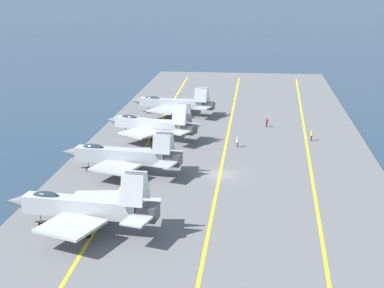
% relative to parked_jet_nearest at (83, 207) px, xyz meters
% --- Properties ---
extents(ground_plane, '(2000.00, 2000.00, 0.00)m').
position_rel_parked_jet_nearest_xyz_m(ground_plane, '(20.27, -13.06, -3.23)').
color(ground_plane, '#23384C').
extents(carrier_deck, '(176.25, 45.04, 0.40)m').
position_rel_parked_jet_nearest_xyz_m(carrier_deck, '(20.27, -13.06, -3.03)').
color(carrier_deck, slate).
rests_on(carrier_deck, ground).
extents(deck_stripe_foul_line, '(158.55, 5.53, 0.01)m').
position_rel_parked_jet_nearest_xyz_m(deck_stripe_foul_line, '(20.27, -25.45, -2.82)').
color(deck_stripe_foul_line, yellow).
rests_on(deck_stripe_foul_line, carrier_deck).
extents(deck_stripe_centerline, '(158.62, 0.36, 0.01)m').
position_rel_parked_jet_nearest_xyz_m(deck_stripe_centerline, '(20.27, -13.06, -2.82)').
color(deck_stripe_centerline, yellow).
rests_on(deck_stripe_centerline, carrier_deck).
extents(deck_stripe_edge_line, '(158.60, 3.23, 0.01)m').
position_rel_parked_jet_nearest_xyz_m(deck_stripe_edge_line, '(20.27, -0.68, -2.82)').
color(deck_stripe_edge_line, yellow).
rests_on(deck_stripe_edge_line, carrier_deck).
extents(parked_jet_nearest, '(13.62, 16.87, 7.00)m').
position_rel_parked_jet_nearest_xyz_m(parked_jet_nearest, '(0.00, 0.00, 0.00)').
color(parked_jet_nearest, '#A8AAAF').
rests_on(parked_jet_nearest, carrier_deck).
extents(parked_jet_second, '(12.37, 17.12, 6.11)m').
position_rel_parked_jet_nearest_xyz_m(parked_jet_second, '(19.21, 0.21, -0.31)').
color(parked_jet_second, '#9EA3A8').
rests_on(parked_jet_second, carrier_deck).
extents(parked_jet_third, '(12.84, 16.81, 6.61)m').
position_rel_parked_jet_nearest_xyz_m(parked_jet_third, '(36.98, -0.65, -0.36)').
color(parked_jet_third, '#A8AAAF').
rests_on(parked_jet_third, carrier_deck).
extents(parked_jet_fourth, '(14.01, 17.19, 5.65)m').
position_rel_parked_jet_nearest_xyz_m(parked_jet_fourth, '(54.99, -1.76, -0.59)').
color(parked_jet_fourth, '#9EA3A8').
rests_on(parked_jet_fourth, carrier_deck).
extents(crew_white_vest, '(0.45, 0.40, 1.65)m').
position_rel_parked_jet_nearest_xyz_m(crew_white_vest, '(33.88, -14.93, -1.92)').
color(crew_white_vest, '#4C473D').
rests_on(crew_white_vest, carrier_deck).
extents(crew_yellow_vest, '(0.45, 0.38, 1.72)m').
position_rel_parked_jet_nearest_xyz_m(crew_yellow_vest, '(38.91, -26.88, -1.88)').
color(crew_yellow_vest, '#383328').
rests_on(crew_yellow_vest, carrier_deck).
extents(crew_red_vest, '(0.45, 0.45, 1.65)m').
position_rel_parked_jet_nearest_xyz_m(crew_red_vest, '(47.32, -19.69, -1.92)').
color(crew_red_vest, '#232328').
rests_on(crew_red_vest, carrier_deck).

